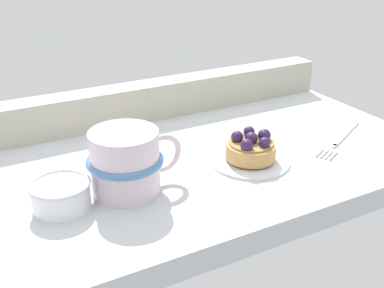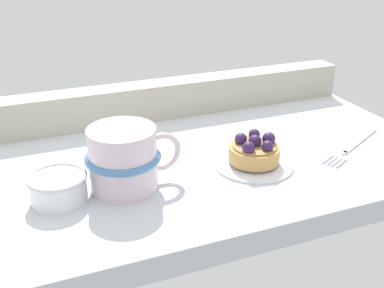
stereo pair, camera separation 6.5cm
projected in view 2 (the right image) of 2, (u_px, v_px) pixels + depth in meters
The scene contains 7 objects.
ground_plane at pixel (205, 165), 74.15cm from camera, with size 73.57×41.85×3.52cm, color silver.
window_rail_back at pixel (166, 99), 87.51cm from camera, with size 72.10×5.02×6.55cm, color #B2AD99.
dessert_plate at pixel (254, 163), 70.12cm from camera, with size 11.92×11.92×0.79cm.
raspberry_tart at pixel (255, 150), 69.26cm from camera, with size 7.57×7.57×4.18cm.
coffee_mug at pixel (124, 158), 62.67cm from camera, with size 13.38×10.23×8.66cm.
dessert_fork at pixel (353, 145), 75.83cm from camera, with size 16.44×9.56×0.60cm.
sugar_bowl at pixel (58, 187), 60.59cm from camera, with size 7.75×7.75×3.63cm.
Camera 2 is at (-26.44, -60.31, 32.54)cm, focal length 43.89 mm.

